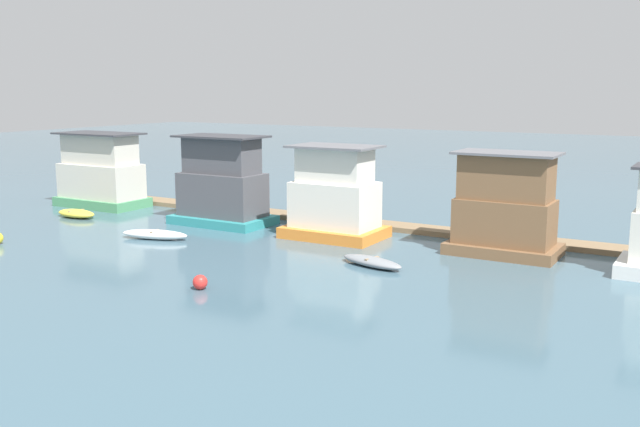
% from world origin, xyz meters
% --- Properties ---
extents(ground_plane, '(200.00, 200.00, 0.00)m').
position_xyz_m(ground_plane, '(0.00, 0.00, 0.00)').
color(ground_plane, '#426070').
extents(dock_walkway, '(51.00, 1.87, 0.30)m').
position_xyz_m(dock_walkway, '(0.00, 3.45, 0.15)').
color(dock_walkway, '#846B4C').
rests_on(dock_walkway, ground_plane).
extents(houseboat_green, '(6.47, 3.47, 5.28)m').
position_xyz_m(houseboat_green, '(-19.02, 0.50, 2.38)').
color(houseboat_green, '#4C9360').
rests_on(houseboat_green, ground_plane).
extents(houseboat_teal, '(6.13, 3.67, 5.53)m').
position_xyz_m(houseboat_teal, '(-7.36, -0.46, 2.42)').
color(houseboat_teal, teal).
rests_on(houseboat_teal, ground_plane).
extents(houseboat_orange, '(5.47, 3.78, 5.25)m').
position_xyz_m(houseboat_orange, '(0.67, -0.50, 2.27)').
color(houseboat_orange, orange).
rests_on(houseboat_orange, ground_plane).
extents(houseboat_brown, '(5.52, 3.32, 5.25)m').
position_xyz_m(houseboat_brown, '(10.17, 0.19, 2.40)').
color(houseboat_brown, brown).
rests_on(houseboat_brown, ground_plane).
extents(dinghy_yellow, '(3.15, 1.52, 0.53)m').
position_xyz_m(dinghy_yellow, '(-17.10, -3.54, 0.26)').
color(dinghy_yellow, yellow).
rests_on(dinghy_yellow, ground_plane).
extents(dinghy_white, '(4.08, 2.07, 0.54)m').
position_xyz_m(dinghy_white, '(-7.87, -6.03, 0.27)').
color(dinghy_white, white).
rests_on(dinghy_white, ground_plane).
extents(dinghy_grey, '(3.69, 1.95, 0.45)m').
position_xyz_m(dinghy_grey, '(5.46, -5.43, 0.23)').
color(dinghy_grey, gray).
rests_on(dinghy_grey, ground_plane).
extents(mooring_post_centre, '(0.27, 0.27, 1.53)m').
position_xyz_m(mooring_post_centre, '(9.36, 2.27, 0.77)').
color(mooring_post_centre, brown).
rests_on(mooring_post_centre, ground_plane).
extents(mooring_post_far_left, '(0.27, 0.27, 1.39)m').
position_xyz_m(mooring_post_far_left, '(9.60, 2.27, 0.70)').
color(mooring_post_far_left, brown).
rests_on(mooring_post_far_left, ground_plane).
extents(buoy_red, '(0.64, 0.64, 0.64)m').
position_xyz_m(buoy_red, '(0.91, -12.65, 0.32)').
color(buoy_red, red).
rests_on(buoy_red, ground_plane).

